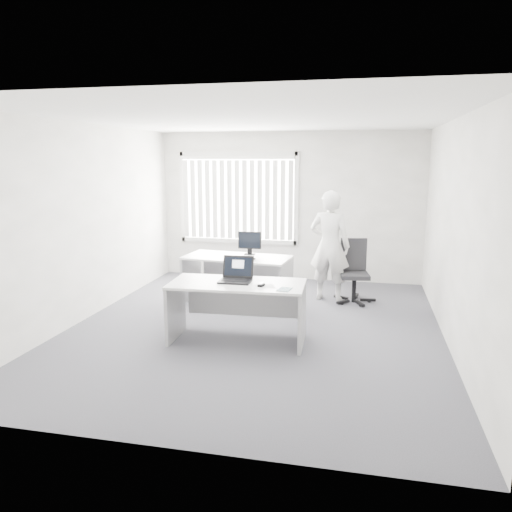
% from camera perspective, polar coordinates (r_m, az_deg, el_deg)
% --- Properties ---
extents(ground, '(6.00, 6.00, 0.00)m').
position_cam_1_polar(ground, '(6.96, -0.12, -8.21)').
color(ground, '#53525A').
rests_on(ground, ground).
extents(wall_back, '(5.00, 0.02, 2.80)m').
position_cam_1_polar(wall_back, '(9.56, 3.82, 5.65)').
color(wall_back, white).
rests_on(wall_back, ground).
extents(wall_front, '(5.00, 0.02, 2.80)m').
position_cam_1_polar(wall_front, '(3.81, -10.04, -2.72)').
color(wall_front, white).
rests_on(wall_front, ground).
extents(wall_left, '(0.02, 6.00, 2.80)m').
position_cam_1_polar(wall_left, '(7.58, -18.95, 3.66)').
color(wall_left, white).
rests_on(wall_left, ground).
extents(wall_right, '(0.02, 6.00, 2.80)m').
position_cam_1_polar(wall_right, '(6.56, 21.72, 2.42)').
color(wall_right, white).
rests_on(wall_right, ground).
extents(ceiling, '(5.00, 6.00, 0.02)m').
position_cam_1_polar(ceiling, '(6.59, -0.13, 15.44)').
color(ceiling, white).
rests_on(ceiling, wall_back).
extents(window, '(2.32, 0.06, 1.76)m').
position_cam_1_polar(window, '(9.71, -2.09, 6.64)').
color(window, silver).
rests_on(window, wall_back).
extents(blinds, '(2.20, 0.10, 1.50)m').
position_cam_1_polar(blinds, '(9.66, -2.18, 6.43)').
color(blinds, white).
rests_on(blinds, wall_back).
extents(desk_near, '(1.72, 0.86, 0.77)m').
position_cam_1_polar(desk_near, '(6.32, -2.16, -4.96)').
color(desk_near, silver).
rests_on(desk_near, ground).
extents(desk_far, '(1.75, 0.96, 0.76)m').
position_cam_1_polar(desk_far, '(8.00, -2.17, -1.56)').
color(desk_far, silver).
rests_on(desk_far, ground).
extents(office_chair, '(0.67, 0.67, 1.02)m').
position_cam_1_polar(office_chair, '(8.28, 11.11, -2.97)').
color(office_chair, black).
rests_on(office_chair, ground).
extents(person, '(0.72, 0.53, 1.81)m').
position_cam_1_polar(person, '(8.19, 8.42, 1.15)').
color(person, silver).
rests_on(person, ground).
extents(laptop, '(0.40, 0.36, 0.31)m').
position_cam_1_polar(laptop, '(6.25, -2.42, -1.64)').
color(laptop, black).
rests_on(laptop, desk_near).
extents(paper_sheet, '(0.35, 0.30, 0.00)m').
position_cam_1_polar(paper_sheet, '(6.08, 0.73, -3.49)').
color(paper_sheet, white).
rests_on(paper_sheet, desk_near).
extents(mouse, '(0.08, 0.11, 0.04)m').
position_cam_1_polar(mouse, '(6.07, 0.59, -3.29)').
color(mouse, '#B1B1B4').
rests_on(mouse, paper_sheet).
extents(booklet, '(0.17, 0.22, 0.01)m').
position_cam_1_polar(booklet, '(5.93, 3.26, -3.83)').
color(booklet, white).
rests_on(booklet, desk_near).
extents(keyboard, '(0.42, 0.18, 0.02)m').
position_cam_1_polar(keyboard, '(7.74, -1.63, -0.30)').
color(keyboard, black).
rests_on(keyboard, desk_far).
extents(monitor, '(0.38, 0.13, 0.38)m').
position_cam_1_polar(monitor, '(8.08, -0.73, 1.49)').
color(monitor, black).
rests_on(monitor, desk_far).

